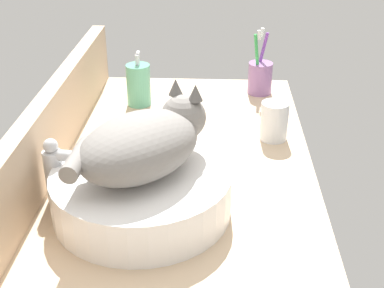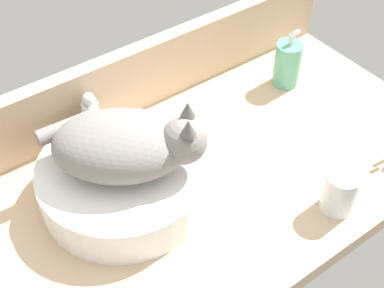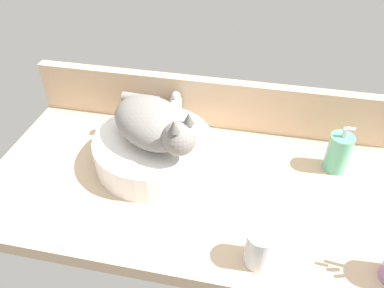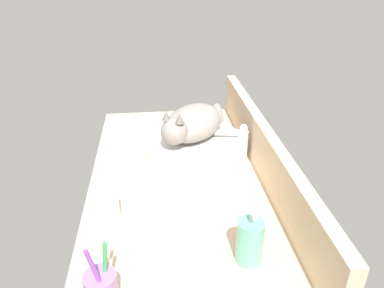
{
  "view_description": "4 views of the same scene",
  "coord_description": "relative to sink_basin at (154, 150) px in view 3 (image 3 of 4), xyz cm",
  "views": [
    {
      "loc": [
        -96.94,
        -7.86,
        58.35
      ],
      "look_at": [
        -1.87,
        -3.13,
        8.58
      ],
      "focal_mm": 50.0,
      "sensor_mm": 36.0,
      "label": 1
    },
    {
      "loc": [
        -43.41,
        -58.11,
        83.41
      ],
      "look_at": [
        1.26,
        3.02,
        7.85
      ],
      "focal_mm": 50.0,
      "sensor_mm": 36.0,
      "label": 2
    },
    {
      "loc": [
        13.96,
        -71.87,
        72.7
      ],
      "look_at": [
        -1.43,
        1.76,
        11.52
      ],
      "focal_mm": 35.0,
      "sensor_mm": 36.0,
      "label": 3
    },
    {
      "loc": [
        102.94,
        -7.49,
        66.68
      ],
      "look_at": [
        -1.69,
        3.83,
        11.79
      ],
      "focal_mm": 35.0,
      "sensor_mm": 36.0,
      "label": 4
    }
  ],
  "objects": [
    {
      "name": "soap_dispenser",
      "position": [
        50.86,
        7.6,
        1.54
      ],
      "size": [
        6.45,
        6.45,
        14.61
      ],
      "color": "#60B793",
      "rests_on": "ground_plane"
    },
    {
      "name": "faucet",
      "position": [
        2.42,
        15.89,
        3.09
      ],
      "size": [
        4.39,
        11.85,
        13.6
      ],
      "color": "silver",
      "rests_on": "ground_plane"
    },
    {
      "name": "sink_basin",
      "position": [
        0.0,
        0.0,
        0.0
      ],
      "size": [
        33.44,
        33.44,
        8.44
      ],
      "primitive_type": "cylinder",
      "color": "white",
      "rests_on": "ground_plane"
    },
    {
      "name": "ground_plane",
      "position": [
        13.41,
        -5.7,
        -6.22
      ],
      "size": [
        115.69,
        58.62,
        4.0
      ],
      "primitive_type": "cube",
      "color": "#D1B28E"
    },
    {
      "name": "backsplash_panel",
      "position": [
        13.41,
        21.81,
        3.88
      ],
      "size": [
        115.69,
        3.6,
        16.21
      ],
      "primitive_type": "cube",
      "color": "#CCAD8C",
      "rests_on": "ground_plane"
    },
    {
      "name": "cat",
      "position": [
        1.13,
        -0.77,
        9.98
      ],
      "size": [
        30.18,
        28.74,
        14.0
      ],
      "color": "gray",
      "rests_on": "sink_basin"
    },
    {
      "name": "water_glass",
      "position": [
        31.77,
        -27.32,
        -0.15
      ],
      "size": [
        6.53,
        6.53,
        9.26
      ],
      "color": "white",
      "rests_on": "ground_plane"
    }
  ]
}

